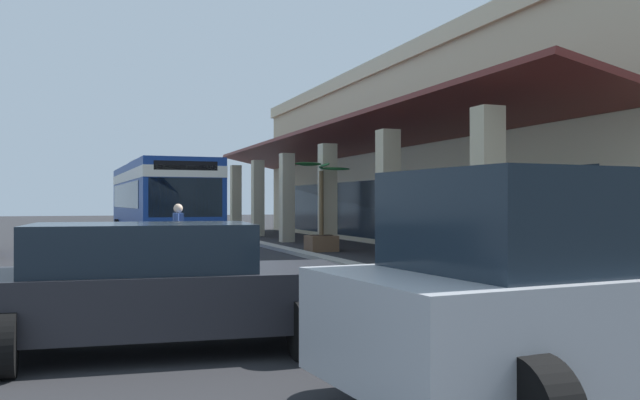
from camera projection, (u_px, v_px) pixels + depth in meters
The scene contains 8 objects.
ground at pixel (370, 241), 29.33m from camera, with size 120.00×120.00×0.00m, color #262628.
curb_strip at pixel (266, 245), 25.82m from camera, with size 36.10×0.50×0.12m, color #9E998E.
plaza_building at pixel (481, 155), 29.06m from camera, with size 30.39×13.68×7.48m.
transit_bus at pixel (160, 198), 25.61m from camera, with size 11.28×3.06×3.34m.
parked_sedan_charcoal at pixel (155, 285), 7.77m from camera, with size 2.68×4.53×1.47m.
parked_suv_silver at pixel (597, 284), 5.77m from camera, with size 3.00×4.96×1.97m.
pedestrian at pixel (178, 234), 16.29m from camera, with size 0.67×0.44×1.67m.
potted_palm at pixel (321, 231), 23.34m from camera, with size 1.85×2.12×3.11m.
Camera 1 is at (26.90, -3.90, 1.72)m, focal length 37.79 mm.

